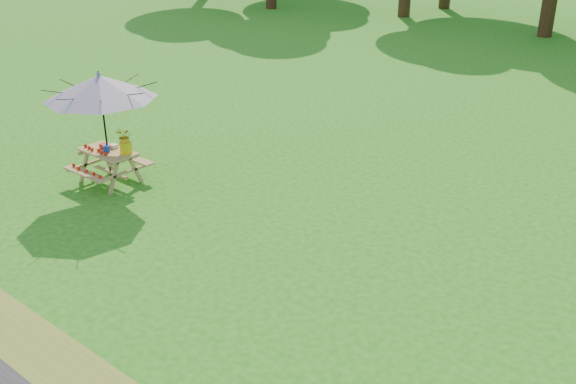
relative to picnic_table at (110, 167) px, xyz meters
The scene contains 6 objects.
ground 4.69m from the picnic_table, 15.06° to the right, with size 120.00×120.00×0.00m, color #226D14.
picnic_table is the anchor object (origin of this frame).
patio_umbrella 1.62m from the picnic_table, 84.81° to the left, with size 2.49×2.49×2.25m.
produce_bins 0.40m from the picnic_table, 145.18° to the left, with size 0.33×0.36×0.13m.
tomatoes_row 0.44m from the picnic_table, 130.20° to the right, with size 0.77×0.13×0.07m, color red, non-canonical shape.
flower_bucket 0.75m from the picnic_table, 20.55° to the left, with size 0.33×0.28×0.52m.
Camera 1 is at (5.76, -5.61, 5.08)m, focal length 40.00 mm.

